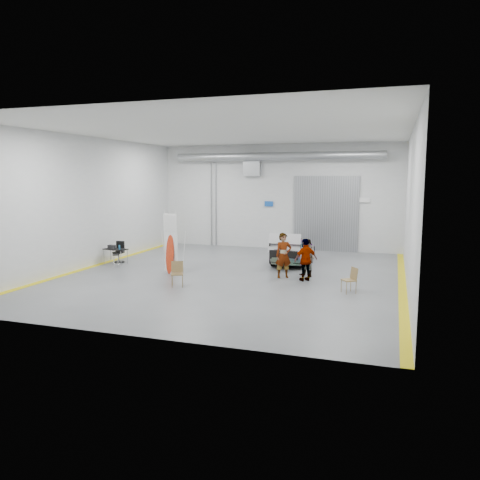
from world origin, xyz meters
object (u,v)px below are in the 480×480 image
(sedan_car, at_px, (293,250))
(surfboard_display, at_px, (172,248))
(person_a, at_px, (283,255))
(shop_stool, at_px, (116,261))
(folding_chair_far, at_px, (349,285))
(person_b, at_px, (307,258))
(folding_chair_near, at_px, (177,279))
(office_chair, at_px, (119,253))
(work_table, at_px, (114,249))
(person_c, at_px, (306,260))

(sedan_car, distance_m, surfboard_display, 6.22)
(person_a, distance_m, shop_stool, 7.76)
(person_a, distance_m, folding_chair_far, 3.40)
(person_b, bearing_deg, folding_chair_near, -114.02)
(person_a, height_order, office_chair, person_a)
(sedan_car, xyz_separation_m, person_a, (0.34, -3.60, 0.31))
(shop_stool, bearing_deg, folding_chair_far, -7.25)
(sedan_car, distance_m, shop_stool, 8.42)
(office_chair, bearing_deg, shop_stool, -67.74)
(person_a, xyz_separation_m, work_table, (-8.45, 0.56, -0.22))
(folding_chair_far, distance_m, shop_stool, 10.63)
(person_b, relative_size, shop_stool, 2.45)
(person_b, bearing_deg, person_c, -55.23)
(sedan_car, distance_m, office_chair, 8.50)
(person_a, distance_m, person_c, 1.04)
(shop_stool, bearing_deg, work_table, 126.15)
(person_c, xyz_separation_m, folding_chair_near, (-4.47, -2.51, -0.56))
(folding_chair_far, bearing_deg, person_a, -156.84)
(office_chair, bearing_deg, folding_chair_near, -41.77)
(sedan_car, height_order, folding_chair_far, sedan_car)
(person_c, height_order, shop_stool, person_c)
(folding_chair_far, bearing_deg, person_b, -174.53)
(person_c, relative_size, work_table, 1.42)
(folding_chair_near, bearing_deg, person_a, 14.69)
(sedan_car, relative_size, person_a, 2.30)
(person_c, distance_m, work_table, 9.48)
(folding_chair_near, bearing_deg, folding_chair_far, -14.99)
(person_b, height_order, work_table, person_b)
(office_chair, bearing_deg, sedan_car, 13.84)
(person_b, relative_size, work_table, 1.32)
(work_table, distance_m, office_chair, 0.42)
(sedan_car, bearing_deg, office_chair, 16.33)
(work_table, height_order, office_chair, office_chair)
(surfboard_display, bearing_deg, folding_chair_near, -40.82)
(sedan_car, bearing_deg, person_a, 93.09)
(shop_stool, bearing_deg, person_c, 0.86)
(person_b, height_order, office_chair, person_b)
(office_chair, bearing_deg, person_b, -7.15)
(surfboard_display, bearing_deg, person_b, 30.46)
(sedan_car, relative_size, work_table, 3.56)
(person_a, xyz_separation_m, folding_chair_far, (2.83, -1.78, -0.65))
(shop_stool, height_order, office_chair, office_chair)
(person_a, distance_m, folding_chair_near, 4.52)
(surfboard_display, relative_size, shop_stool, 4.23)
(surfboard_display, xyz_separation_m, shop_stool, (-2.99, 0.33, -0.79))
(folding_chair_far, bearing_deg, shop_stool, -131.83)
(person_b, xyz_separation_m, folding_chair_near, (-4.39, -3.32, -0.50))
(folding_chair_far, height_order, office_chair, office_chair)
(person_a, height_order, surfboard_display, surfboard_display)
(surfboard_display, distance_m, shop_stool, 3.11)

